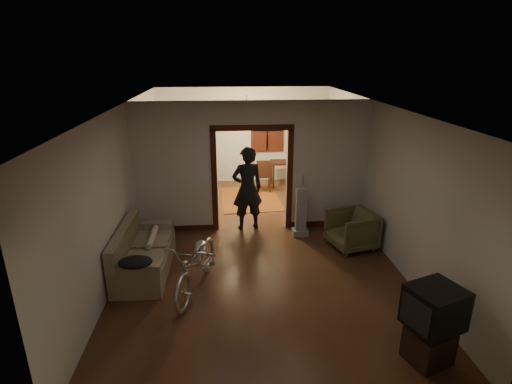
{
  "coord_description": "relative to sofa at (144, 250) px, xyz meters",
  "views": [
    {
      "loc": [
        -0.58,
        -7.46,
        3.71
      ],
      "look_at": [
        0.0,
        -0.3,
        1.2
      ],
      "focal_mm": 28.0,
      "sensor_mm": 36.0,
      "label": 1
    }
  ],
  "objects": [
    {
      "name": "armchair",
      "position": [
        3.95,
        0.62,
        -0.04
      ],
      "size": [
        1.02,
        1.0,
        0.76
      ],
      "primitive_type": "imported",
      "rotation": [
        0.0,
        0.0,
        -1.31
      ],
      "color": "#50542F",
      "rests_on": "floor"
    },
    {
      "name": "door_casing",
      "position": [
        2.04,
        1.76,
        0.68
      ],
      "size": [
        1.74,
        0.2,
        2.32
      ],
      "primitive_type": "cube",
      "color": "#36130C",
      "rests_on": "floor"
    },
    {
      "name": "bicycle",
      "position": [
        0.96,
        -0.66,
        0.06
      ],
      "size": [
        1.1,
        1.94,
        0.96
      ],
      "primitive_type": "imported",
      "rotation": [
        0.0,
        0.0,
        -0.27
      ],
      "color": "silver",
      "rests_on": "floor"
    },
    {
      "name": "globe",
      "position": [
        0.6,
        4.67,
        1.52
      ],
      "size": [
        0.26,
        0.26,
        0.26
      ],
      "primitive_type": "sphere",
      "color": "#1E5972",
      "rests_on": "locker"
    },
    {
      "name": "rolled_paper",
      "position": [
        0.1,
        0.3,
        0.11
      ],
      "size": [
        0.1,
        0.83,
        0.1
      ],
      "primitive_type": "cylinder",
      "rotation": [
        1.57,
        0.0,
        0.0
      ],
      "color": "beige",
      "rests_on": "sofa"
    },
    {
      "name": "light_switch",
      "position": [
        3.09,
        1.69,
        0.83
      ],
      "size": [
        0.08,
        0.01,
        0.12
      ],
      "primitive_type": "cube",
      "color": "silver",
      "rests_on": "partition_wall"
    },
    {
      "name": "crt_tv",
      "position": [
        3.96,
        -2.54,
        0.37
      ],
      "size": [
        0.76,
        0.72,
        0.53
      ],
      "primitive_type": "cube",
      "rotation": [
        0.0,
        0.0,
        0.35
      ],
      "color": "black",
      "rests_on": "tv_stand"
    },
    {
      "name": "ceiling",
      "position": [
        2.04,
        1.01,
        2.38
      ],
      "size": [
        5.0,
        8.5,
        0.01
      ],
      "primitive_type": "cube",
      "color": "white",
      "rests_on": "floor"
    },
    {
      "name": "far_window",
      "position": [
        2.74,
        5.22,
        1.13
      ],
      "size": [
        0.98,
        0.06,
        1.28
      ],
      "primitive_type": "cube",
      "color": "black",
      "rests_on": "wall_back"
    },
    {
      "name": "floor",
      "position": [
        2.04,
        1.01,
        -0.42
      ],
      "size": [
        5.0,
        8.5,
        0.01
      ],
      "primitive_type": "cube",
      "color": "#361D11",
      "rests_on": "ground"
    },
    {
      "name": "partition_wall",
      "position": [
        2.04,
        1.76,
        0.98
      ],
      "size": [
        5.0,
        0.14,
        2.8
      ],
      "primitive_type": "cube",
      "color": "beige",
      "rests_on": "floor"
    },
    {
      "name": "sofa",
      "position": [
        0.0,
        0.0,
        0.0
      ],
      "size": [
        0.86,
        1.85,
        0.85
      ],
      "primitive_type": "cube",
      "rotation": [
        0.0,
        0.0,
        -0.02
      ],
      "color": "#6E6849",
      "rests_on": "floor"
    },
    {
      "name": "chandelier",
      "position": [
        2.04,
        3.51,
        1.93
      ],
      "size": [
        0.24,
        0.24,
        0.24
      ],
      "primitive_type": "sphere",
      "color": "#FFE0A5",
      "rests_on": "ceiling"
    },
    {
      "name": "wall_left",
      "position": [
        -0.46,
        1.01,
        0.98
      ],
      "size": [
        0.02,
        8.5,
        2.8
      ],
      "primitive_type": "cube",
      "color": "beige",
      "rests_on": "floor"
    },
    {
      "name": "wall_right",
      "position": [
        4.54,
        1.01,
        0.98
      ],
      "size": [
        0.02,
        8.5,
        2.8
      ],
      "primitive_type": "cube",
      "color": "beige",
      "rests_on": "floor"
    },
    {
      "name": "wall_back",
      "position": [
        2.04,
        5.26,
        0.98
      ],
      "size": [
        5.0,
        0.02,
        2.8
      ],
      "primitive_type": "cube",
      "color": "beige",
      "rests_on": "floor"
    },
    {
      "name": "jacket",
      "position": [
        0.05,
        -0.91,
        0.26
      ],
      "size": [
        0.52,
        0.39,
        0.15
      ],
      "primitive_type": "ellipsoid",
      "color": "black",
      "rests_on": "sofa"
    },
    {
      "name": "person",
      "position": [
        1.93,
        1.71,
        0.51
      ],
      "size": [
        0.76,
        0.58,
        1.86
      ],
      "primitive_type": "imported",
      "rotation": [
        0.0,
        0.0,
        3.36
      ],
      "color": "black",
      "rests_on": "floor"
    },
    {
      "name": "locker",
      "position": [
        0.6,
        4.67,
        0.48
      ],
      "size": [
        1.02,
        0.77,
        1.8
      ],
      "primitive_type": "cube",
      "rotation": [
        0.0,
        0.0,
        0.34
      ],
      "color": "#273821",
      "rests_on": "floor"
    },
    {
      "name": "desk_chair",
      "position": [
        2.53,
        4.22,
        0.05
      ],
      "size": [
        0.53,
        0.53,
        0.94
      ],
      "primitive_type": "cube",
      "rotation": [
        0.0,
        0.0,
        0.33
      ],
      "color": "black",
      "rests_on": "floor"
    },
    {
      "name": "oriental_rug",
      "position": [
        2.12,
        3.58,
        -0.42
      ],
      "size": [
        1.63,
        2.08,
        0.02
      ],
      "primitive_type": "cube",
      "rotation": [
        0.0,
        0.0,
        0.06
      ],
      "color": "#672B10",
      "rests_on": "floor"
    },
    {
      "name": "vacuum",
      "position": [
        3.04,
        1.28,
        0.11
      ],
      "size": [
        0.33,
        0.26,
        1.06
      ],
      "primitive_type": "cube",
      "rotation": [
        0.0,
        0.0,
        -0.0
      ],
      "color": "gray",
      "rests_on": "floor"
    },
    {
      "name": "tv_stand",
      "position": [
        3.96,
        -2.54,
        -0.2
      ],
      "size": [
        0.62,
        0.59,
        0.45
      ],
      "primitive_type": "cube",
      "rotation": [
        0.0,
        0.0,
        0.35
      ],
      "color": "black",
      "rests_on": "floor"
    },
    {
      "name": "desk",
      "position": [
        3.3,
        4.62,
        -0.06
      ],
      "size": [
        1.02,
        0.6,
        0.74
      ],
      "primitive_type": "cube",
      "rotation": [
        0.0,
        0.0,
        -0.05
      ],
      "color": "black",
      "rests_on": "floor"
    }
  ]
}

